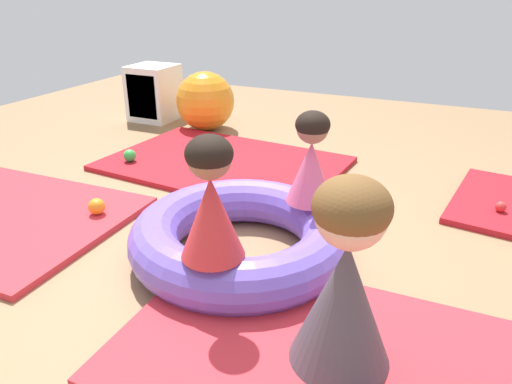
{
  "coord_description": "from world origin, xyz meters",
  "views": [
    {
      "loc": [
        1.04,
        -2.03,
        1.37
      ],
      "look_at": [
        0.05,
        0.16,
        0.31
      ],
      "focal_mm": 33.78,
      "sensor_mm": 36.0,
      "label": 1
    }
  ],
  "objects_px": {
    "adult_seated": "(346,278)",
    "play_ball_orange": "(97,206)",
    "play_ball_green": "(130,156)",
    "inflatable_cushion": "(240,237)",
    "storage_cube": "(153,93)",
    "play_ball_red": "(501,207)",
    "child_in_red": "(211,200)",
    "play_ball_blue": "(240,283)",
    "child_in_pink": "(311,159)",
    "exercise_ball_large": "(205,101)"
  },
  "relations": [
    {
      "from": "adult_seated",
      "to": "play_ball_orange",
      "type": "bearing_deg",
      "value": 142.11
    },
    {
      "from": "play_ball_green",
      "to": "adult_seated",
      "type": "bearing_deg",
      "value": -34.28
    },
    {
      "from": "inflatable_cushion",
      "to": "storage_cube",
      "type": "distance_m",
      "value": 2.95
    },
    {
      "from": "inflatable_cushion",
      "to": "adult_seated",
      "type": "relative_size",
      "value": 1.55
    },
    {
      "from": "play_ball_red",
      "to": "storage_cube",
      "type": "relative_size",
      "value": 0.12
    },
    {
      "from": "child_in_red",
      "to": "storage_cube",
      "type": "height_order",
      "value": "child_in_red"
    },
    {
      "from": "inflatable_cushion",
      "to": "play_ball_red",
      "type": "relative_size",
      "value": 17.45
    },
    {
      "from": "play_ball_blue",
      "to": "storage_cube",
      "type": "height_order",
      "value": "storage_cube"
    },
    {
      "from": "child_in_red",
      "to": "adult_seated",
      "type": "xyz_separation_m",
      "value": [
        0.62,
        -0.15,
        -0.12
      ]
    },
    {
      "from": "play_ball_blue",
      "to": "inflatable_cushion",
      "type": "bearing_deg",
      "value": 115.36
    },
    {
      "from": "storage_cube",
      "to": "inflatable_cushion",
      "type": "bearing_deg",
      "value": -45.93
    },
    {
      "from": "child_in_red",
      "to": "storage_cube",
      "type": "relative_size",
      "value": 0.98
    },
    {
      "from": "play_ball_green",
      "to": "child_in_pink",
      "type": "bearing_deg",
      "value": -18.79
    },
    {
      "from": "inflatable_cushion",
      "to": "storage_cube",
      "type": "relative_size",
      "value": 2.08
    },
    {
      "from": "child_in_pink",
      "to": "play_ball_green",
      "type": "height_order",
      "value": "child_in_pink"
    },
    {
      "from": "play_ball_blue",
      "to": "child_in_pink",
      "type": "bearing_deg",
      "value": 78.98
    },
    {
      "from": "adult_seated",
      "to": "play_ball_red",
      "type": "distance_m",
      "value": 1.78
    },
    {
      "from": "adult_seated",
      "to": "play_ball_red",
      "type": "bearing_deg",
      "value": 51.95
    },
    {
      "from": "play_ball_orange",
      "to": "play_ball_blue",
      "type": "distance_m",
      "value": 1.2
    },
    {
      "from": "child_in_red",
      "to": "inflatable_cushion",
      "type": "bearing_deg",
      "value": 49.2
    },
    {
      "from": "exercise_ball_large",
      "to": "storage_cube",
      "type": "bearing_deg",
      "value": 172.2
    },
    {
      "from": "inflatable_cushion",
      "to": "play_ball_orange",
      "type": "relative_size",
      "value": 11.37
    },
    {
      "from": "child_in_red",
      "to": "play_ball_green",
      "type": "xyz_separation_m",
      "value": [
        -1.47,
        1.28,
        -0.44
      ]
    },
    {
      "from": "inflatable_cushion",
      "to": "play_ball_green",
      "type": "xyz_separation_m",
      "value": [
        -1.41,
        0.88,
        -0.04
      ]
    },
    {
      "from": "inflatable_cushion",
      "to": "exercise_ball_large",
      "type": "distance_m",
      "value": 2.44
    },
    {
      "from": "adult_seated",
      "to": "storage_cube",
      "type": "relative_size",
      "value": 1.34
    },
    {
      "from": "play_ball_orange",
      "to": "play_ball_green",
      "type": "bearing_deg",
      "value": 115.66
    },
    {
      "from": "adult_seated",
      "to": "play_ball_orange",
      "type": "height_order",
      "value": "adult_seated"
    },
    {
      "from": "inflatable_cushion",
      "to": "storage_cube",
      "type": "height_order",
      "value": "storage_cube"
    },
    {
      "from": "play_ball_orange",
      "to": "storage_cube",
      "type": "xyz_separation_m",
      "value": [
        -1.05,
        2.08,
        0.19
      ]
    },
    {
      "from": "child_in_red",
      "to": "play_ball_red",
      "type": "distance_m",
      "value": 1.98
    },
    {
      "from": "play_ball_red",
      "to": "exercise_ball_large",
      "type": "distance_m",
      "value": 2.8
    },
    {
      "from": "play_ball_orange",
      "to": "play_ball_red",
      "type": "relative_size",
      "value": 1.54
    },
    {
      "from": "child_in_pink",
      "to": "play_ball_red",
      "type": "distance_m",
      "value": 1.34
    },
    {
      "from": "play_ball_orange",
      "to": "play_ball_red",
      "type": "height_order",
      "value": "play_ball_orange"
    },
    {
      "from": "child_in_red",
      "to": "play_ball_red",
      "type": "bearing_deg",
      "value": 1.25
    },
    {
      "from": "play_ball_blue",
      "to": "play_ball_red",
      "type": "distance_m",
      "value": 1.8
    },
    {
      "from": "play_ball_orange",
      "to": "play_ball_blue",
      "type": "height_order",
      "value": "play_ball_orange"
    },
    {
      "from": "play_ball_red",
      "to": "adult_seated",
      "type": "bearing_deg",
      "value": -109.29
    },
    {
      "from": "child_in_red",
      "to": "play_ball_orange",
      "type": "xyz_separation_m",
      "value": [
        -1.07,
        0.44,
        -0.44
      ]
    },
    {
      "from": "child_in_red",
      "to": "adult_seated",
      "type": "distance_m",
      "value": 0.65
    },
    {
      "from": "storage_cube",
      "to": "play_ball_blue",
      "type": "bearing_deg",
      "value": -47.89
    },
    {
      "from": "inflatable_cushion",
      "to": "child_in_red",
      "type": "relative_size",
      "value": 2.12
    },
    {
      "from": "child_in_pink",
      "to": "play_ball_blue",
      "type": "bearing_deg",
      "value": 103.46
    },
    {
      "from": "play_ball_orange",
      "to": "play_ball_red",
      "type": "xyz_separation_m",
      "value": [
        2.27,
        1.06,
        -0.02
      ]
    },
    {
      "from": "child_in_red",
      "to": "play_ball_blue",
      "type": "xyz_separation_m",
      "value": [
        0.08,
        0.09,
        -0.45
      ]
    },
    {
      "from": "play_ball_orange",
      "to": "play_ball_blue",
      "type": "bearing_deg",
      "value": -16.96
    },
    {
      "from": "play_ball_orange",
      "to": "child_in_red",
      "type": "bearing_deg",
      "value": -22.39
    },
    {
      "from": "inflatable_cushion",
      "to": "child_in_red",
      "type": "xyz_separation_m",
      "value": [
        0.07,
        -0.4,
        0.4
      ]
    },
    {
      "from": "play_ball_blue",
      "to": "exercise_ball_large",
      "type": "height_order",
      "value": "exercise_ball_large"
    }
  ]
}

